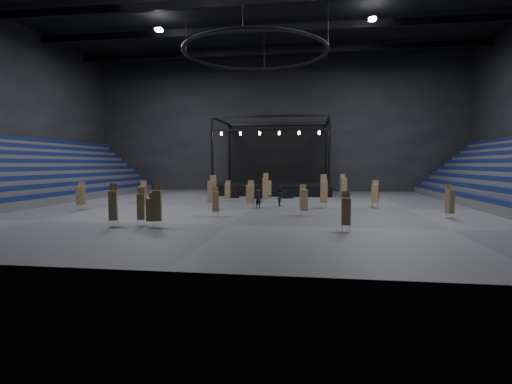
# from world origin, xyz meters

# --- Properties ---
(floor) EXTENTS (50.00, 50.00, 0.00)m
(floor) POSITION_xyz_m (0.00, 0.00, 0.00)
(floor) COLOR #434345
(floor) RESTS_ON ground
(wall_back) EXTENTS (50.00, 0.20, 18.00)m
(wall_back) POSITION_xyz_m (0.00, 21.00, 9.00)
(wall_back) COLOR black
(wall_back) RESTS_ON ground
(bleachers_left) EXTENTS (7.20, 40.00, 6.40)m
(bleachers_left) POSITION_xyz_m (-22.94, 0.00, 1.73)
(bleachers_left) COLOR #454547
(bleachers_left) RESTS_ON floor
(stage) EXTENTS (14.00, 10.00, 9.20)m
(stage) POSITION_xyz_m (0.00, 16.24, 1.45)
(stage) COLOR black
(stage) RESTS_ON floor
(truss_ring) EXTENTS (12.30, 12.30, 5.15)m
(truss_ring) POSITION_xyz_m (-0.00, 0.00, 13.00)
(truss_ring) COLOR black
(truss_ring) RESTS_ON ceiling
(roof_girders) EXTENTS (49.00, 30.35, 0.70)m
(roof_girders) POSITION_xyz_m (0.00, -0.00, 17.20)
(roof_girders) COLOR black
(roof_girders) RESTS_ON ceiling
(flight_case_left) EXTENTS (1.26, 0.96, 0.75)m
(flight_case_left) POSITION_xyz_m (-3.62, 8.40, 0.38)
(flight_case_left) COLOR black
(flight_case_left) RESTS_ON floor
(flight_case_mid) EXTENTS (1.34, 0.99, 0.80)m
(flight_case_mid) POSITION_xyz_m (-0.81, 8.28, 0.40)
(flight_case_mid) COLOR black
(flight_case_mid) RESTS_ON floor
(flight_case_right) EXTENTS (1.38, 0.98, 0.83)m
(flight_case_right) POSITION_xyz_m (2.13, 8.78, 0.42)
(flight_case_right) COLOR black
(flight_case_right) RESTS_ON floor
(chair_stack_0) EXTENTS (0.53, 0.53, 2.25)m
(chair_stack_0) POSITION_xyz_m (-5.22, -11.38, 1.16)
(chair_stack_0) COLOR silver
(chair_stack_0) RESTS_ON floor
(chair_stack_1) EXTENTS (0.63, 0.63, 2.31)m
(chair_stack_1) POSITION_xyz_m (-0.24, -1.28, 1.24)
(chair_stack_1) COLOR silver
(chair_stack_1) RESTS_ON floor
(chair_stack_2) EXTENTS (0.60, 0.60, 2.80)m
(chair_stack_2) POSITION_xyz_m (5.80, -0.15, 1.44)
(chair_stack_2) COLOR silver
(chair_stack_2) RESTS_ON floor
(chair_stack_3) EXTENTS (0.59, 0.59, 2.26)m
(chair_stack_3) POSITION_xyz_m (-13.28, -4.64, 1.22)
(chair_stack_3) COLOR silver
(chair_stack_3) RESTS_ON floor
(chair_stack_4) EXTENTS (0.49, 0.49, 2.04)m
(chair_stack_4) POSITION_xyz_m (-3.46, 4.75, 1.09)
(chair_stack_4) COLOR silver
(chair_stack_4) RESTS_ON floor
(chair_stack_5) EXTENTS (0.67, 0.67, 2.28)m
(chair_stack_5) POSITION_xyz_m (10.06, 0.66, 1.23)
(chair_stack_5) COLOR silver
(chair_stack_5) RESTS_ON floor
(chair_stack_6) EXTENTS (0.54, 0.54, 1.93)m
(chair_stack_6) POSITION_xyz_m (0.27, 8.01, 1.04)
(chair_stack_6) COLOR silver
(chair_stack_6) RESTS_ON floor
(chair_stack_7) EXTENTS (0.60, 0.60, 2.24)m
(chair_stack_7) POSITION_xyz_m (4.27, -5.71, 1.17)
(chair_stack_7) COLOR silver
(chair_stack_7) RESTS_ON floor
(chair_stack_8) EXTENTS (0.54, 0.54, 2.32)m
(chair_stack_8) POSITION_xyz_m (-8.49, -3.77, 1.23)
(chair_stack_8) COLOR silver
(chair_stack_8) RESTS_ON floor
(chair_stack_9) EXTENTS (0.68, 0.68, 2.74)m
(chair_stack_9) POSITION_xyz_m (-3.33, -1.89, 1.42)
(chair_stack_9) COLOR silver
(chair_stack_9) RESTS_ON floor
(chair_stack_10) EXTENTS (0.55, 0.55, 2.56)m
(chair_stack_10) POSITION_xyz_m (-3.95, -11.99, 1.31)
(chair_stack_10) COLOR silver
(chair_stack_10) RESTS_ON floor
(chair_stack_11) EXTENTS (0.69, 0.69, 2.65)m
(chair_stack_11) POSITION_xyz_m (7.99, 8.01, 1.38)
(chair_stack_11) COLOR silver
(chair_stack_11) RESTS_ON floor
(chair_stack_12) EXTENTS (0.48, 0.48, 2.20)m
(chair_stack_12) POSITION_xyz_m (6.68, -11.99, 1.15)
(chair_stack_12) COLOR silver
(chair_stack_12) RESTS_ON floor
(chair_stack_13) EXTENTS (0.57, 0.57, 2.31)m
(chair_stack_13) POSITION_xyz_m (14.00, -5.58, 1.19)
(chair_stack_13) COLOR silver
(chair_stack_13) RESTS_ON floor
(chair_stack_14) EXTENTS (0.56, 0.56, 2.09)m
(chair_stack_14) POSITION_xyz_m (-1.79, -6.89, 1.09)
(chair_stack_14) COLOR silver
(chair_stack_14) RESTS_ON floor
(chair_stack_15) EXTENTS (0.56, 0.56, 2.52)m
(chair_stack_15) POSITION_xyz_m (-6.66, -11.99, 1.28)
(chair_stack_15) COLOR silver
(chair_stack_15) RESTS_ON floor
(chair_stack_16) EXTENTS (0.47, 0.47, 1.97)m
(chair_stack_16) POSITION_xyz_m (-4.32, -11.99, 1.05)
(chair_stack_16) COLOR silver
(chair_stack_16) RESTS_ON floor
(chair_stack_17) EXTENTS (0.52, 0.52, 2.81)m
(chair_stack_17) POSITION_xyz_m (0.43, 3.78, 1.43)
(chair_stack_17) COLOR silver
(chair_stack_17) RESTS_ON floor
(man_center) EXTENTS (0.65, 0.53, 1.54)m
(man_center) POSITION_xyz_m (0.41, -1.08, 0.77)
(man_center) COLOR black
(man_center) RESTS_ON floor
(crew_member) EXTENTS (0.69, 0.84, 1.59)m
(crew_member) POSITION_xyz_m (2.15, 0.64, 0.80)
(crew_member) COLOR black
(crew_member) RESTS_ON floor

